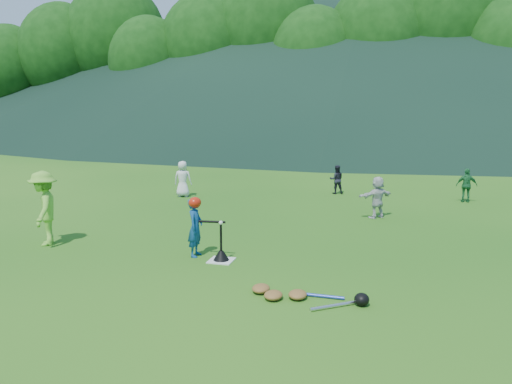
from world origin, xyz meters
TOP-DOWN VIEW (x-y plane):
  - ground at (0.00, 0.00)m, footprint 120.00×120.00m
  - home_plate at (0.00, 0.00)m, footprint 0.45×0.45m
  - baseball at (0.00, 0.00)m, footprint 0.08×0.08m
  - batter_child at (-0.58, 0.18)m, footprint 0.29×0.43m
  - adult_coach at (-3.92, 0.11)m, footprint 0.98×1.16m
  - fielder_a at (-3.40, 6.09)m, footprint 0.60×0.43m
  - fielder_b at (1.30, 7.92)m, footprint 0.54×0.47m
  - fielder_c at (5.24, 7.45)m, footprint 0.62×0.28m
  - fielder_d at (2.70, 4.54)m, footprint 0.97×0.90m
  - batting_tee at (0.00, 0.00)m, footprint 0.30×0.30m
  - batter_gear at (-0.56, 0.18)m, footprint 0.73×0.26m
  - equipment_pile at (1.73, -1.47)m, footprint 1.80×0.73m
  - outfield_fence at (0.00, 28.00)m, footprint 70.07×0.08m
  - tree_line at (0.20, 33.83)m, footprint 70.04×11.40m
  - distant_hills at (-7.63, 81.81)m, footprint 155.00×140.00m

SIDE VIEW (x-z plane):
  - ground at x=0.00m, z-range 0.00..0.00m
  - home_plate at x=0.00m, z-range 0.00..0.02m
  - equipment_pile at x=1.73m, z-range -0.03..0.16m
  - batting_tee at x=0.00m, z-range -0.21..0.47m
  - fielder_b at x=1.30m, z-range 0.00..0.95m
  - fielder_c at x=5.24m, z-range 0.00..1.03m
  - fielder_d at x=2.70m, z-range 0.00..1.09m
  - batter_child at x=-0.58m, z-range 0.00..1.14m
  - fielder_a at x=-3.40m, z-range 0.00..1.15m
  - outfield_fence at x=0.00m, z-range 0.03..1.36m
  - baseball at x=0.00m, z-range 0.70..0.78m
  - adult_coach at x=-3.92m, z-range 0.00..1.56m
  - batter_gear at x=-0.56m, z-range 0.78..1.28m
  - tree_line at x=0.20m, z-range 0.80..15.62m
  - distant_hills at x=-7.63m, z-range -1.02..30.98m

